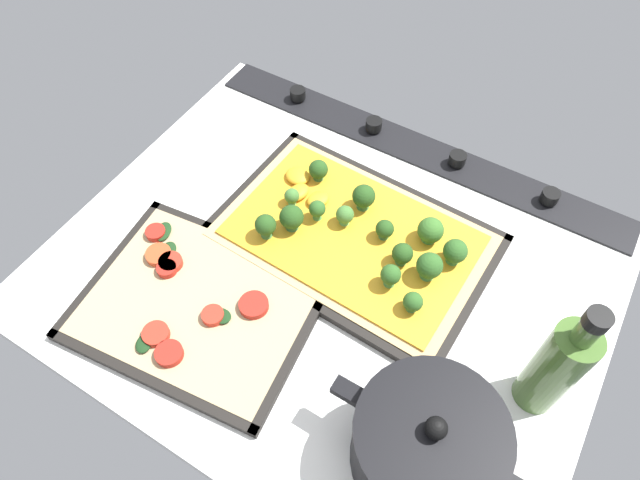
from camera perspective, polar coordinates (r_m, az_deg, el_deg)
name	(u,v)px	position (r cm, az deg, el deg)	size (l,w,h in cm)	color
ground_plane	(329,274)	(82.53, 0.88, -3.45)	(77.13, 63.25, 3.00)	silver
stove_control_panel	(414,146)	(97.24, 9.48, 9.39)	(74.04, 7.00, 2.60)	black
baking_tray_front	(352,240)	(83.75, 3.30, 0.00)	(40.90, 27.92, 1.30)	black
broccoli_pizza	(356,234)	(82.43, 3.68, 0.63)	(38.41, 25.43, 5.84)	tan
baking_tray_back	(199,306)	(79.45, -12.15, -6.55)	(33.94, 28.43, 1.30)	black
veggie_pizza_back	(196,302)	(79.03, -12.48, -6.12)	(31.28, 25.77, 1.90)	tan
cooking_pot	(426,446)	(66.64, 10.75, -19.81)	(23.65, 16.78, 12.76)	black
oil_bottle	(557,367)	(70.23, 22.88, -11.77)	(5.31, 5.31, 20.90)	#476B2D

